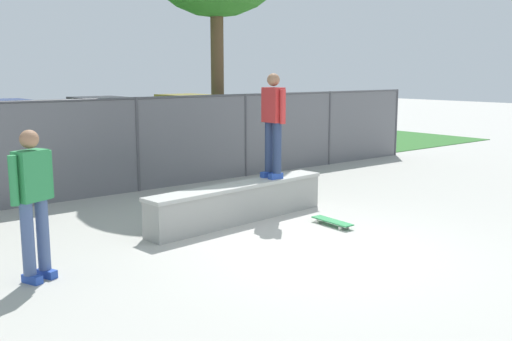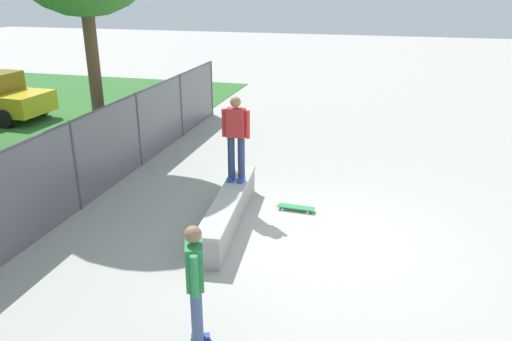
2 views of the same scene
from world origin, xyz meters
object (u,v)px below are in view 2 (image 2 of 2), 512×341
(skateboarder, at_px, (236,135))
(bystander, at_px, (196,283))
(skateboard, at_px, (296,207))
(concrete_ledge, at_px, (229,210))

(skateboarder, height_order, bystander, skateboarder)
(skateboarder, xyz_separation_m, skateboard, (0.19, -1.27, -1.57))
(skateboarder, bearing_deg, concrete_ledge, -174.25)
(skateboarder, distance_m, skateboard, 2.03)
(concrete_ledge, height_order, skateboard, concrete_ledge)
(skateboarder, bearing_deg, skateboard, -81.46)
(concrete_ledge, height_order, skateboarder, skateboarder)
(concrete_ledge, distance_m, skateboarder, 1.55)
(skateboarder, xyz_separation_m, bystander, (-4.41, -0.79, -0.64))
(concrete_ledge, distance_m, bystander, 3.74)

